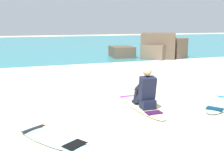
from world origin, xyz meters
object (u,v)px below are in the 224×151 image
Objects in this scene: surfboard_main at (139,104)px; surfboard_spare_far at (221,103)px; surfboard_spare_near at (52,137)px; surfer_seated at (146,92)px.

surfboard_spare_far is (1.93, -0.63, 0.00)m from surfboard_main.
surfboard_spare_far is (4.21, 0.63, -0.00)m from surfboard_spare_near.
surfboard_main is at bearing 161.90° from surfboard_spare_far.
surfboard_main and surfboard_spare_near have the same top height.
surfboard_spare_near is at bearing -157.94° from surfer_seated.
surfboard_spare_near is at bearing -171.44° from surfboard_spare_far.
surfer_seated is 1.99m from surfboard_spare_far.
surfer_seated is 0.50× the size of surfboard_spare_far.
surfboard_main is 0.53m from surfer_seated.
surfboard_main is 2.56× the size of surfer_seated.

